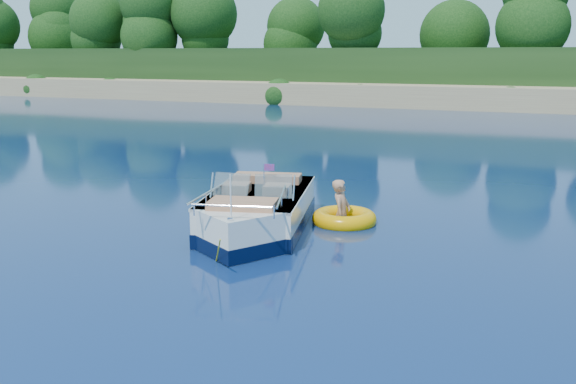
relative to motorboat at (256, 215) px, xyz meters
name	(u,v)px	position (x,y,z in m)	size (l,w,h in m)	color
ground	(215,293)	(0.91, -3.43, -0.35)	(160.00, 160.00, 0.00)	#09183F
shoreline	(508,79)	(0.91, 60.34, 0.62)	(170.00, 59.00, 6.00)	#9C805B
treeline	(491,26)	(0.95, 37.59, 5.19)	(150.00, 7.12, 8.19)	black
motorboat	(256,215)	(0.00, 0.00, 0.00)	(2.74, 5.39, 1.82)	silver
tow_tube	(344,219)	(1.50, 1.36, -0.26)	(1.74, 1.74, 0.38)	#F7A302
boy	(342,222)	(1.42, 1.43, -0.35)	(0.57, 0.38, 1.58)	tan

